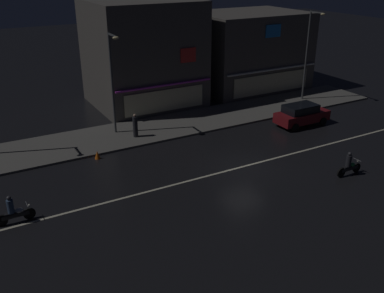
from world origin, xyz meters
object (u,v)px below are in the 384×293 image
(motorcycle_lead, at_px, (349,165))
(motorcycle_following, at_px, (14,211))
(parked_car_near_kerb, at_px, (301,114))
(pedestrian_on_sidewalk, at_px, (135,126))
(traffic_cone, at_px, (97,155))
(streetlamp_mid, at_px, (113,76))
(streetlamp_east, at_px, (309,49))

(motorcycle_lead, height_order, motorcycle_following, same)
(parked_car_near_kerb, bearing_deg, pedestrian_on_sidewalk, -16.77)
(traffic_cone, bearing_deg, motorcycle_lead, -37.74)
(streetlamp_mid, xyz_separation_m, motorcycle_following, (-8.46, -8.62, -3.78))
(streetlamp_mid, bearing_deg, motorcycle_following, -134.44)
(motorcycle_following, bearing_deg, motorcycle_lead, -17.08)
(parked_car_near_kerb, bearing_deg, traffic_cone, -6.11)
(pedestrian_on_sidewalk, bearing_deg, streetlamp_mid, 170.34)
(pedestrian_on_sidewalk, xyz_separation_m, motorcycle_following, (-9.41, -7.28, -0.31))
(streetlamp_mid, distance_m, motorcycle_following, 12.66)
(streetlamp_mid, height_order, traffic_cone, streetlamp_mid)
(streetlamp_east, relative_size, traffic_cone, 14.19)
(motorcycle_lead, bearing_deg, streetlamp_east, -114.31)
(pedestrian_on_sidewalk, relative_size, motorcycle_lead, 0.91)
(traffic_cone, bearing_deg, parked_car_near_kerb, -6.11)
(motorcycle_following, bearing_deg, streetlamp_mid, 41.86)
(pedestrian_on_sidewalk, bearing_deg, parked_car_near_kerb, 28.30)
(parked_car_near_kerb, height_order, traffic_cone, parked_car_near_kerb)
(traffic_cone, bearing_deg, streetlamp_east, 8.27)
(motorcycle_following, bearing_deg, traffic_cone, 38.05)
(streetlamp_mid, relative_size, streetlamp_east, 0.93)
(pedestrian_on_sidewalk, height_order, motorcycle_lead, pedestrian_on_sidewalk)
(streetlamp_east, relative_size, parked_car_near_kerb, 1.82)
(streetlamp_mid, bearing_deg, parked_car_near_kerb, -20.87)
(streetlamp_east, distance_m, motorcycle_following, 27.89)
(streetlamp_east, distance_m, pedestrian_on_sidewalk, 17.36)
(streetlamp_mid, distance_m, pedestrian_on_sidewalk, 3.85)
(parked_car_near_kerb, xyz_separation_m, motorcycle_following, (-21.75, -3.56, -0.24))
(streetlamp_east, xyz_separation_m, motorcycle_following, (-26.34, -8.23, -4.06))
(pedestrian_on_sidewalk, bearing_deg, motorcycle_following, -97.22)
(motorcycle_lead, relative_size, traffic_cone, 3.45)
(pedestrian_on_sidewalk, bearing_deg, streetlamp_east, 48.29)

